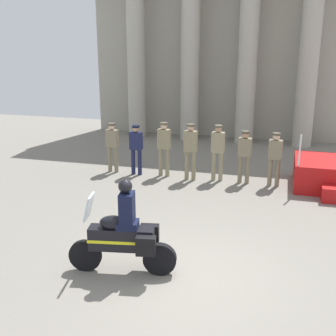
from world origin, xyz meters
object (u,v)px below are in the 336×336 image
Objects in this scene: officer_in_row_1 at (136,146)px; motorcycle_with_rider at (125,235)px; officer_in_row_5 at (245,153)px; officer_in_row_6 at (275,155)px; officer_in_row_3 at (190,147)px; officer_in_row_0 at (112,143)px; officer_in_row_2 at (164,145)px; officer_in_row_4 at (218,148)px.

motorcycle_with_rider is (1.74, -5.87, -0.16)m from officer_in_row_1.
officer_in_row_6 is at bearing -177.34° from officer_in_row_5.
officer_in_row_5 is (1.63, 0.12, -0.09)m from officer_in_row_3.
officer_in_row_6 is at bearing -122.85° from motorcycle_with_rider.
motorcycle_with_rider is (-2.58, -5.83, -0.17)m from officer_in_row_6.
officer_in_row_5 is (4.25, -0.05, -0.00)m from officer_in_row_0.
officer_in_row_2 is 2.52m from officer_in_row_5.
officer_in_row_4 is at bearing 2.81° from officer_in_row_6.
officer_in_row_2 is 1.00× the size of officer_in_row_4.
officer_in_row_0 reaches higher than officer_in_row_1.
motorcycle_with_rider is at bearing 87.91° from officer_in_row_4.
officer_in_row_6 is (4.31, -0.04, 0.01)m from officer_in_row_1.
officer_in_row_3 is at bearing -177.55° from officer_in_row_0.
officer_in_row_5 is 0.78× the size of motorcycle_with_rider.
officer_in_row_5 reaches higher than officer_in_row_1.
officer_in_row_3 is at bearing -99.49° from motorcycle_with_rider.
officer_in_row_2 reaches higher than officer_in_row_6.
officer_in_row_5 is at bearing -173.53° from officer_in_row_1.
officer_in_row_3 is 1.09× the size of officer_in_row_6.
officer_in_row_5 is (3.42, 0.01, 0.01)m from officer_in_row_1.
motorcycle_with_rider is at bearing 95.73° from officer_in_row_3.
officer_in_row_3 is at bearing 174.66° from officer_in_row_2.
officer_in_row_2 is 3.42m from officer_in_row_6.
motorcycle_with_rider reaches higher than officer_in_row_3.
officer_in_row_1 is at bearing -178.25° from officer_in_row_0.
officer_in_row_3 is at bearing 17.90° from officer_in_row_4.
officer_in_row_5 is at bearing -114.96° from motorcycle_with_rider.
officer_in_row_4 reaches higher than officer_in_row_6.
officer_in_row_3 is 0.85× the size of motorcycle_with_rider.
officer_in_row_2 is at bearing -169.03° from officer_in_row_1.
officer_in_row_4 is (1.71, -0.01, 0.00)m from officer_in_row_2.
officer_in_row_2 is 1.07× the size of officer_in_row_5.
officer_in_row_2 reaches higher than officer_in_row_1.
officer_in_row_3 is at bearing 7.74° from officer_in_row_6.
officer_in_row_1 is 0.93× the size of officer_in_row_4.
motorcycle_with_rider reaches higher than officer_in_row_0.
officer_in_row_1 is at bearing 10.97° from officer_in_row_2.
officer_in_row_2 is 0.83× the size of motorcycle_with_rider.
motorcycle_with_rider reaches higher than officer_in_row_2.
officer_in_row_5 is (2.52, -0.06, -0.07)m from officer_in_row_2.
officer_in_row_3 reaches higher than officer_in_row_4.
officer_in_row_6 is (0.89, -0.06, 0.00)m from officer_in_row_5.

